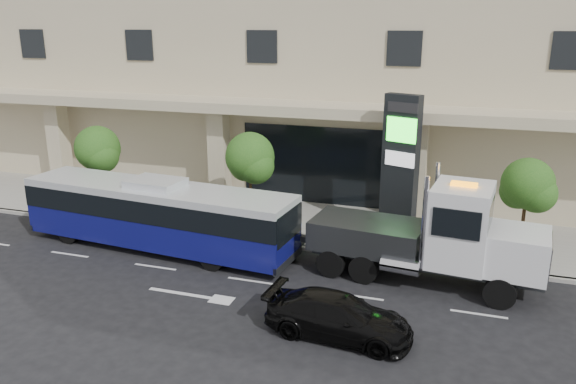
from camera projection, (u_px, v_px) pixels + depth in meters
name	position (u px, v px, depth m)	size (l,w,h in m)	color
ground	(265.00, 265.00, 22.04)	(120.00, 120.00, 0.00)	black
sidewalk	(301.00, 222.00, 26.57)	(120.00, 6.00, 0.15)	gray
curb	(281.00, 245.00, 23.84)	(120.00, 0.30, 0.15)	gray
convention_center	(353.00, 8.00, 33.22)	(60.00, 17.60, 20.00)	#BFB08F
tree_left	(98.00, 152.00, 27.37)	(2.27, 2.20, 4.22)	#422B19
tree_mid	(250.00, 160.00, 24.96)	(2.28, 2.20, 4.38)	#422B19
tree_right	(528.00, 188.00, 21.61)	(2.10, 2.00, 4.04)	#422B19
city_bus	(158.00, 214.00, 23.26)	(12.08, 3.54, 3.02)	black
tow_truck	(435.00, 238.00, 20.02)	(9.44, 3.15, 4.28)	#2D3033
black_sedan	(339.00, 316.00, 16.86)	(1.82, 4.48, 1.30)	black
signage_pylon	(400.00, 166.00, 23.86)	(1.63, 1.05, 6.18)	black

